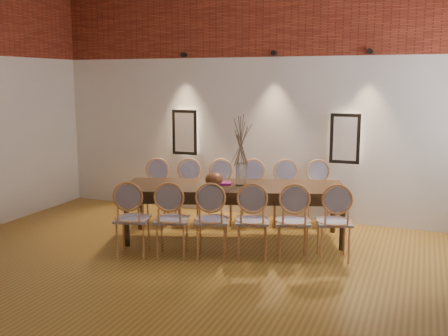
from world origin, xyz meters
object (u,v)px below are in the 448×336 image
(dining_table, at_px, (234,212))
(chair_near_e, at_px, (293,221))
(chair_far_b, at_px, (188,193))
(chair_far_c, at_px, (220,193))
(chair_far_d, at_px, (253,194))
(chair_near_c, at_px, (212,220))
(chair_far_e, at_px, (286,194))
(book, at_px, (222,183))
(chair_near_a, at_px, (133,219))
(bowl, at_px, (214,179))
(vase, at_px, (241,174))
(chair_near_b, at_px, (172,219))
(chair_far_a, at_px, (156,193))
(chair_near_d, at_px, (252,220))
(chair_far_f, at_px, (319,195))
(chair_near_f, at_px, (334,222))

(dining_table, height_order, chair_near_e, chair_near_e)
(chair_far_b, bearing_deg, chair_far_c, 180.00)
(chair_far_d, bearing_deg, dining_table, 71.96)
(dining_table, height_order, chair_near_c, chair_near_c)
(chair_far_e, bearing_deg, book, 37.44)
(dining_table, relative_size, chair_near_a, 3.13)
(chair_far_b, bearing_deg, book, 128.44)
(chair_far_d, xyz_separation_m, bowl, (-0.25, -0.92, 0.37))
(dining_table, xyz_separation_m, bowl, (-0.25, -0.13, 0.46))
(vase, bearing_deg, chair_far_e, 66.58)
(chair_near_b, distance_m, chair_far_a, 1.58)
(chair_far_c, distance_m, chair_far_d, 0.49)
(book, bearing_deg, chair_far_b, 145.97)
(chair_near_a, height_order, chair_far_a, same)
(chair_near_a, relative_size, book, 3.62)
(chair_far_d, distance_m, bowl, 1.03)
(chair_near_a, height_order, chair_near_d, same)
(chair_far_f, bearing_deg, chair_near_a, 31.55)
(chair_far_b, bearing_deg, chair_near_d, 123.09)
(chair_near_b, xyz_separation_m, chair_far_b, (-0.45, 1.44, 0.00))
(chair_far_f, bearing_deg, book, 26.50)
(chair_far_b, height_order, chair_far_f, same)
(chair_near_e, relative_size, chair_near_f, 1.00)
(chair_near_c, relative_size, chair_near_d, 1.00)
(chair_far_c, height_order, chair_far_d, same)
(chair_near_a, height_order, book, chair_near_a)
(chair_near_a, xyz_separation_m, chair_far_b, (0.01, 1.58, 0.00))
(chair_near_e, relative_size, chair_far_d, 1.00)
(chair_near_e, bearing_deg, chair_near_b, 180.00)
(chair_near_b, distance_m, book, 1.02)
(chair_near_c, bearing_deg, chair_near_f, -0.00)
(chair_near_b, bearing_deg, chair_far_c, 71.96)
(chair_far_a, xyz_separation_m, chair_far_d, (1.40, 0.44, 0.00))
(chair_near_e, distance_m, chair_far_e, 1.51)
(chair_near_c, relative_size, chair_far_e, 1.00)
(chair_far_c, xyz_separation_m, chair_far_e, (0.94, 0.30, 0.00))
(chair_near_c, xyz_separation_m, chair_near_f, (1.40, 0.44, 0.00))
(dining_table, xyz_separation_m, vase, (0.08, 0.02, 0.53))
(bowl, bearing_deg, chair_near_e, -17.31)
(chair_near_b, height_order, vase, vase)
(chair_far_d, relative_size, chair_far_f, 1.00)
(chair_near_c, distance_m, chair_far_a, 1.80)
(chair_near_b, xyz_separation_m, chair_near_e, (1.40, 0.44, 0.00))
(chair_near_b, height_order, chair_near_e, same)
(chair_near_d, distance_m, chair_far_b, 1.80)
(chair_near_c, bearing_deg, vase, 66.48)
(chair_far_d, bearing_deg, book, 58.78)
(chair_far_c, relative_size, book, 3.62)
(dining_table, height_order, chair_far_a, chair_far_a)
(dining_table, relative_size, chair_far_f, 3.13)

